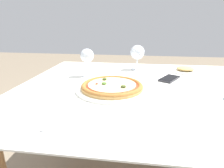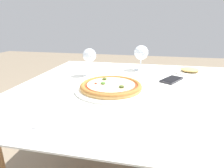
{
  "view_description": "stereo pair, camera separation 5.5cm",
  "coord_description": "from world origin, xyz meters",
  "px_view_note": "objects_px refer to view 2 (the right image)",
  "views": [
    {
      "loc": [
        -0.06,
        -0.87,
        1.0
      ],
      "look_at": [
        -0.17,
        -0.07,
        0.73
      ],
      "focal_mm": 30.0,
      "sensor_mm": 36.0,
      "label": 1
    },
    {
      "loc": [
        -0.0,
        -0.86,
        1.0
      ],
      "look_at": [
        -0.17,
        -0.07,
        0.73
      ],
      "focal_mm": 30.0,
      "sensor_mm": 36.0,
      "label": 2
    }
  ],
  "objects_px": {
    "dining_table": "(148,103)",
    "fork": "(53,115)",
    "wine_glass_far_right": "(142,53)",
    "pizza_plate": "(112,87)",
    "cell_phone": "(173,80)",
    "wine_glass_far_left": "(90,56)",
    "side_plate": "(190,71)"
  },
  "relations": [
    {
      "from": "dining_table",
      "to": "fork",
      "type": "xyz_separation_m",
      "value": [
        -0.31,
        -0.35,
        0.08
      ]
    },
    {
      "from": "wine_glass_far_right",
      "to": "dining_table",
      "type": "bearing_deg",
      "value": -80.19
    },
    {
      "from": "pizza_plate",
      "to": "dining_table",
      "type": "bearing_deg",
      "value": 21.99
    },
    {
      "from": "pizza_plate",
      "to": "wine_glass_far_left",
      "type": "xyz_separation_m",
      "value": [
        -0.17,
        0.22,
        0.1
      ]
    },
    {
      "from": "pizza_plate",
      "to": "wine_glass_far_right",
      "type": "relative_size",
      "value": 2.08
    },
    {
      "from": "wine_glass_far_right",
      "to": "pizza_plate",
      "type": "bearing_deg",
      "value": -104.79
    },
    {
      "from": "fork",
      "to": "wine_glass_far_left",
      "type": "height_order",
      "value": "wine_glass_far_left"
    },
    {
      "from": "wine_glass_far_left",
      "to": "wine_glass_far_right",
      "type": "height_order",
      "value": "wine_glass_far_right"
    },
    {
      "from": "side_plate",
      "to": "wine_glass_far_left",
      "type": "bearing_deg",
      "value": -163.42
    },
    {
      "from": "dining_table",
      "to": "pizza_plate",
      "type": "relative_size",
      "value": 3.83
    },
    {
      "from": "dining_table",
      "to": "pizza_plate",
      "type": "bearing_deg",
      "value": -158.01
    },
    {
      "from": "wine_glass_far_right",
      "to": "cell_phone",
      "type": "bearing_deg",
      "value": -48.75
    },
    {
      "from": "wine_glass_far_right",
      "to": "side_plate",
      "type": "bearing_deg",
      "value": -4.12
    },
    {
      "from": "pizza_plate",
      "to": "wine_glass_far_right",
      "type": "bearing_deg",
      "value": 75.21
    },
    {
      "from": "fork",
      "to": "dining_table",
      "type": "bearing_deg",
      "value": 47.77
    },
    {
      "from": "pizza_plate",
      "to": "side_plate",
      "type": "xyz_separation_m",
      "value": [
        0.41,
        0.39,
        -0.0
      ]
    },
    {
      "from": "dining_table",
      "to": "cell_phone",
      "type": "height_order",
      "value": "cell_phone"
    },
    {
      "from": "fork",
      "to": "wine_glass_far_right",
      "type": "distance_m",
      "value": 0.74
    },
    {
      "from": "dining_table",
      "to": "cell_phone",
      "type": "bearing_deg",
      "value": 49.94
    },
    {
      "from": "pizza_plate",
      "to": "wine_glass_far_left",
      "type": "relative_size",
      "value": 2.1
    },
    {
      "from": "dining_table",
      "to": "wine_glass_far_right",
      "type": "relative_size",
      "value": 7.98
    },
    {
      "from": "dining_table",
      "to": "fork",
      "type": "distance_m",
      "value": 0.48
    },
    {
      "from": "pizza_plate",
      "to": "wine_glass_far_right",
      "type": "xyz_separation_m",
      "value": [
        0.11,
        0.41,
        0.09
      ]
    },
    {
      "from": "wine_glass_far_right",
      "to": "cell_phone",
      "type": "distance_m",
      "value": 0.29
    },
    {
      "from": "wine_glass_far_left",
      "to": "wine_glass_far_right",
      "type": "bearing_deg",
      "value": 34.73
    },
    {
      "from": "cell_phone",
      "to": "side_plate",
      "type": "xyz_separation_m",
      "value": [
        0.12,
        0.18,
        0.01
      ]
    },
    {
      "from": "pizza_plate",
      "to": "side_plate",
      "type": "height_order",
      "value": "pizza_plate"
    },
    {
      "from": "wine_glass_far_left",
      "to": "fork",
      "type": "bearing_deg",
      "value": -87.14
    },
    {
      "from": "pizza_plate",
      "to": "wine_glass_far_left",
      "type": "distance_m",
      "value": 0.29
    },
    {
      "from": "wine_glass_far_right",
      "to": "wine_glass_far_left",
      "type": "bearing_deg",
      "value": -145.27
    },
    {
      "from": "fork",
      "to": "side_plate",
      "type": "xyz_separation_m",
      "value": [
        0.55,
        0.67,
        0.01
      ]
    },
    {
      "from": "dining_table",
      "to": "wine_glass_far_left",
      "type": "distance_m",
      "value": 0.42
    }
  ]
}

